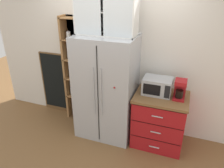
{
  "coord_description": "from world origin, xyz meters",
  "views": [
    {
      "loc": [
        1.2,
        -2.97,
        2.45
      ],
      "look_at": [
        0.1,
        -0.0,
        0.97
      ],
      "focal_mm": 33.95,
      "sensor_mm": 36.0,
      "label": 1
    }
  ],
  "objects_px": {
    "refrigerator": "(106,88)",
    "bottle_green": "(163,89)",
    "microwave": "(157,86)",
    "chalkboard_menu": "(55,83)",
    "coffee_maker": "(180,89)",
    "mug_cream": "(163,91)",
    "bottle_clear": "(163,88)",
    "mug_navy": "(163,92)"
  },
  "relations": [
    {
      "from": "mug_navy",
      "to": "bottle_green",
      "type": "xyz_separation_m",
      "value": [
        -0.0,
        -0.04,
        0.07
      ]
    },
    {
      "from": "bottle_clear",
      "to": "chalkboard_menu",
      "type": "xyz_separation_m",
      "value": [
        -2.18,
        0.26,
        -0.36
      ]
    },
    {
      "from": "bottle_green",
      "to": "chalkboard_menu",
      "type": "xyz_separation_m",
      "value": [
        -2.18,
        0.3,
        -0.37
      ]
    },
    {
      "from": "refrigerator",
      "to": "mug_navy",
      "type": "bearing_deg",
      "value": 4.26
    },
    {
      "from": "refrigerator",
      "to": "coffee_maker",
      "type": "bearing_deg",
      "value": 1.61
    },
    {
      "from": "mug_navy",
      "to": "refrigerator",
      "type": "bearing_deg",
      "value": -175.74
    },
    {
      "from": "mug_cream",
      "to": "mug_navy",
      "type": "xyz_separation_m",
      "value": [
        0.0,
        -0.01,
        -0.01
      ]
    },
    {
      "from": "coffee_maker",
      "to": "bottle_green",
      "type": "distance_m",
      "value": 0.26
    },
    {
      "from": "coffee_maker",
      "to": "bottle_clear",
      "type": "height_order",
      "value": "coffee_maker"
    },
    {
      "from": "microwave",
      "to": "coffee_maker",
      "type": "relative_size",
      "value": 1.42
    },
    {
      "from": "coffee_maker",
      "to": "chalkboard_menu",
      "type": "relative_size",
      "value": 0.25
    },
    {
      "from": "bottle_green",
      "to": "mug_navy",
      "type": "bearing_deg",
      "value": 87.37
    },
    {
      "from": "mug_cream",
      "to": "mug_navy",
      "type": "distance_m",
      "value": 0.01
    },
    {
      "from": "mug_cream",
      "to": "bottle_clear",
      "type": "distance_m",
      "value": 0.06
    },
    {
      "from": "microwave",
      "to": "mug_cream",
      "type": "bearing_deg",
      "value": 3.74
    },
    {
      "from": "refrigerator",
      "to": "bottle_green",
      "type": "bearing_deg",
      "value": 1.5
    },
    {
      "from": "bottle_green",
      "to": "microwave",
      "type": "bearing_deg",
      "value": 150.25
    },
    {
      "from": "coffee_maker",
      "to": "mug_navy",
      "type": "bearing_deg",
      "value": 171.88
    },
    {
      "from": "microwave",
      "to": "mug_cream",
      "type": "xyz_separation_m",
      "value": [
        0.09,
        0.01,
        -0.08
      ]
    },
    {
      "from": "refrigerator",
      "to": "bottle_clear",
      "type": "bearing_deg",
      "value": 4.03
    },
    {
      "from": "refrigerator",
      "to": "mug_cream",
      "type": "xyz_separation_m",
      "value": [
        0.92,
        0.08,
        0.06
      ]
    },
    {
      "from": "mug_navy",
      "to": "bottle_clear",
      "type": "height_order",
      "value": "bottle_clear"
    },
    {
      "from": "coffee_maker",
      "to": "mug_navy",
      "type": "xyz_separation_m",
      "value": [
        -0.25,
        0.04,
        -0.11
      ]
    },
    {
      "from": "mug_cream",
      "to": "mug_navy",
      "type": "height_order",
      "value": "mug_cream"
    },
    {
      "from": "microwave",
      "to": "chalkboard_menu",
      "type": "xyz_separation_m",
      "value": [
        -2.09,
        0.25,
        -0.38
      ]
    },
    {
      "from": "coffee_maker",
      "to": "bottle_clear",
      "type": "relative_size",
      "value": 1.22
    },
    {
      "from": "coffee_maker",
      "to": "bottle_green",
      "type": "bearing_deg",
      "value": -177.97
    },
    {
      "from": "bottle_clear",
      "to": "bottle_green",
      "type": "bearing_deg",
      "value": -90.0
    },
    {
      "from": "coffee_maker",
      "to": "bottle_clear",
      "type": "bearing_deg",
      "value": 172.83
    },
    {
      "from": "microwave",
      "to": "bottle_clear",
      "type": "relative_size",
      "value": 1.74
    },
    {
      "from": "mug_navy",
      "to": "chalkboard_menu",
      "type": "distance_m",
      "value": 2.22
    },
    {
      "from": "refrigerator",
      "to": "microwave",
      "type": "height_order",
      "value": "refrigerator"
    },
    {
      "from": "mug_cream",
      "to": "mug_navy",
      "type": "relative_size",
      "value": 0.96
    },
    {
      "from": "bottle_green",
      "to": "coffee_maker",
      "type": "bearing_deg",
      "value": 2.03
    },
    {
      "from": "refrigerator",
      "to": "coffee_maker",
      "type": "xyz_separation_m",
      "value": [
        1.17,
        0.03,
        0.16
      ]
    },
    {
      "from": "refrigerator",
      "to": "bottle_clear",
      "type": "height_order",
      "value": "refrigerator"
    },
    {
      "from": "microwave",
      "to": "bottle_green",
      "type": "xyz_separation_m",
      "value": [
        0.09,
        -0.05,
        -0.02
      ]
    },
    {
      "from": "microwave",
      "to": "bottle_clear",
      "type": "xyz_separation_m",
      "value": [
        0.09,
        -0.01,
        -0.02
      ]
    },
    {
      "from": "coffee_maker",
      "to": "mug_navy",
      "type": "relative_size",
      "value": 2.74
    },
    {
      "from": "mug_cream",
      "to": "chalkboard_menu",
      "type": "height_order",
      "value": "chalkboard_menu"
    },
    {
      "from": "refrigerator",
      "to": "coffee_maker",
      "type": "distance_m",
      "value": 1.18
    },
    {
      "from": "microwave",
      "to": "mug_navy",
      "type": "relative_size",
      "value": 3.89
    }
  ]
}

